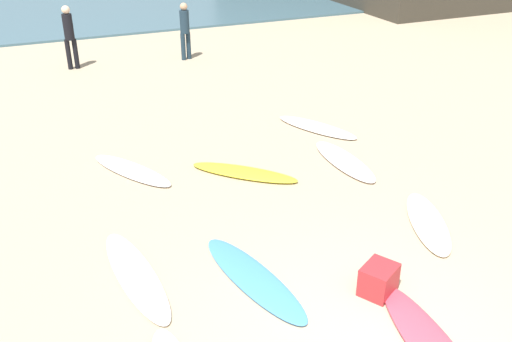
{
  "coord_description": "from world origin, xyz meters",
  "views": [
    {
      "loc": [
        -3.26,
        -3.88,
        4.8
      ],
      "look_at": [
        0.3,
        4.28,
        0.3
      ],
      "focal_mm": 39.52,
      "sensor_mm": 36.0,
      "label": 1
    }
  ],
  "objects_px": {
    "surfboard_2": "(253,278)",
    "surfboard_6": "(244,172)",
    "beachgoer_mid": "(69,34)",
    "surfboard_1": "(136,275)",
    "surfboard_8": "(317,127)",
    "surfboard_9": "(132,170)",
    "surfboard_4": "(428,222)",
    "beachgoer_near": "(185,28)",
    "beach_cooler": "(379,280)",
    "surfboard_0": "(344,161)"
  },
  "relations": [
    {
      "from": "surfboard_6",
      "to": "beach_cooler",
      "type": "distance_m",
      "value": 3.88
    },
    {
      "from": "surfboard_1",
      "to": "beachgoer_mid",
      "type": "xyz_separation_m",
      "value": [
        0.58,
        10.61,
        0.99
      ]
    },
    {
      "from": "surfboard_4",
      "to": "surfboard_8",
      "type": "bearing_deg",
      "value": -68.74
    },
    {
      "from": "surfboard_0",
      "to": "surfboard_6",
      "type": "distance_m",
      "value": 2.01
    },
    {
      "from": "surfboard_4",
      "to": "beachgoer_near",
      "type": "bearing_deg",
      "value": -61.04
    },
    {
      "from": "beach_cooler",
      "to": "surfboard_9",
      "type": "bearing_deg",
      "value": 114.76
    },
    {
      "from": "surfboard_0",
      "to": "surfboard_2",
      "type": "distance_m",
      "value": 4.06
    },
    {
      "from": "surfboard_0",
      "to": "surfboard_8",
      "type": "distance_m",
      "value": 1.76
    },
    {
      "from": "beachgoer_mid",
      "to": "surfboard_4",
      "type": "bearing_deg",
      "value": 113.96
    },
    {
      "from": "surfboard_6",
      "to": "surfboard_8",
      "type": "relative_size",
      "value": 1.02
    },
    {
      "from": "surfboard_2",
      "to": "surfboard_4",
      "type": "xyz_separation_m",
      "value": [
        3.11,
        0.2,
        0.0
      ]
    },
    {
      "from": "surfboard_6",
      "to": "beachgoer_near",
      "type": "distance_m",
      "value": 8.17
    },
    {
      "from": "beachgoer_near",
      "to": "beachgoer_mid",
      "type": "xyz_separation_m",
      "value": [
        -3.35,
        0.35,
        0.07
      ]
    },
    {
      "from": "surfboard_4",
      "to": "beachgoer_mid",
      "type": "xyz_separation_m",
      "value": [
        -4.0,
        11.12,
        0.99
      ]
    },
    {
      "from": "surfboard_1",
      "to": "surfboard_8",
      "type": "xyz_separation_m",
      "value": [
        4.88,
        3.67,
        0.0
      ]
    },
    {
      "from": "surfboard_6",
      "to": "beachgoer_near",
      "type": "height_order",
      "value": "beachgoer_near"
    },
    {
      "from": "surfboard_2",
      "to": "surfboard_8",
      "type": "relative_size",
      "value": 1.11
    },
    {
      "from": "surfboard_0",
      "to": "surfboard_8",
      "type": "height_order",
      "value": "surfboard_0"
    },
    {
      "from": "beachgoer_near",
      "to": "beachgoer_mid",
      "type": "bearing_deg",
      "value": 156.63
    },
    {
      "from": "surfboard_6",
      "to": "beach_cooler",
      "type": "xyz_separation_m",
      "value": [
        0.31,
        -3.86,
        0.16
      ]
    },
    {
      "from": "surfboard_4",
      "to": "beachgoer_mid",
      "type": "bearing_deg",
      "value": -44.71
    },
    {
      "from": "surfboard_4",
      "to": "surfboard_8",
      "type": "distance_m",
      "value": 4.19
    },
    {
      "from": "surfboard_2",
      "to": "beachgoer_mid",
      "type": "xyz_separation_m",
      "value": [
        -0.88,
        11.32,
        0.99
      ]
    },
    {
      "from": "surfboard_2",
      "to": "beach_cooler",
      "type": "bearing_deg",
      "value": 136.81
    },
    {
      "from": "surfboard_0",
      "to": "surfboard_8",
      "type": "bearing_deg",
      "value": -100.85
    },
    {
      "from": "beachgoer_mid",
      "to": "surfboard_1",
      "type": "bearing_deg",
      "value": 91.09
    },
    {
      "from": "surfboard_6",
      "to": "surfboard_8",
      "type": "height_order",
      "value": "surfboard_6"
    },
    {
      "from": "surfboard_6",
      "to": "beachgoer_near",
      "type": "relative_size",
      "value": 1.21
    },
    {
      "from": "surfboard_8",
      "to": "beachgoer_near",
      "type": "distance_m",
      "value": 6.72
    },
    {
      "from": "surfboard_0",
      "to": "beachgoer_mid",
      "type": "relative_size",
      "value": 1.1
    },
    {
      "from": "surfboard_6",
      "to": "surfboard_1",
      "type": "bearing_deg",
      "value": 175.23
    },
    {
      "from": "surfboard_2",
      "to": "beach_cooler",
      "type": "xyz_separation_m",
      "value": [
        1.4,
        -0.89,
        0.17
      ]
    },
    {
      "from": "surfboard_9",
      "to": "beachgoer_near",
      "type": "relative_size",
      "value": 1.2
    },
    {
      "from": "surfboard_9",
      "to": "beachgoer_near",
      "type": "distance_m",
      "value": 7.84
    },
    {
      "from": "surfboard_9",
      "to": "beachgoer_near",
      "type": "xyz_separation_m",
      "value": [
        3.28,
        7.06,
        0.92
      ]
    },
    {
      "from": "surfboard_8",
      "to": "beachgoer_near",
      "type": "bearing_deg",
      "value": 72.04
    },
    {
      "from": "surfboard_6",
      "to": "surfboard_2",
      "type": "bearing_deg",
      "value": -156.48
    },
    {
      "from": "surfboard_6",
      "to": "beach_cooler",
      "type": "height_order",
      "value": "beach_cooler"
    },
    {
      "from": "surfboard_4",
      "to": "surfboard_6",
      "type": "distance_m",
      "value": 3.43
    },
    {
      "from": "surfboard_4",
      "to": "beach_cooler",
      "type": "bearing_deg",
      "value": 58.12
    },
    {
      "from": "surfboard_1",
      "to": "beachgoer_near",
      "type": "bearing_deg",
      "value": 63.54
    },
    {
      "from": "surfboard_1",
      "to": "surfboard_8",
      "type": "height_order",
      "value": "surfboard_8"
    },
    {
      "from": "surfboard_9",
      "to": "beachgoer_mid",
      "type": "bearing_deg",
      "value": -117.37
    },
    {
      "from": "surfboard_2",
      "to": "surfboard_6",
      "type": "distance_m",
      "value": 3.16
    },
    {
      "from": "surfboard_2",
      "to": "surfboard_6",
      "type": "xyz_separation_m",
      "value": [
        1.09,
        2.97,
        0.01
      ]
    },
    {
      "from": "surfboard_2",
      "to": "surfboard_9",
      "type": "bearing_deg",
      "value": -89.03
    },
    {
      "from": "beachgoer_mid",
      "to": "beach_cooler",
      "type": "relative_size",
      "value": 3.86
    },
    {
      "from": "surfboard_2",
      "to": "beachgoer_near",
      "type": "height_order",
      "value": "beachgoer_near"
    },
    {
      "from": "surfboard_6",
      "to": "beach_cooler",
      "type": "bearing_deg",
      "value": -131.65
    },
    {
      "from": "surfboard_0",
      "to": "surfboard_4",
      "type": "height_order",
      "value": "surfboard_0"
    }
  ]
}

